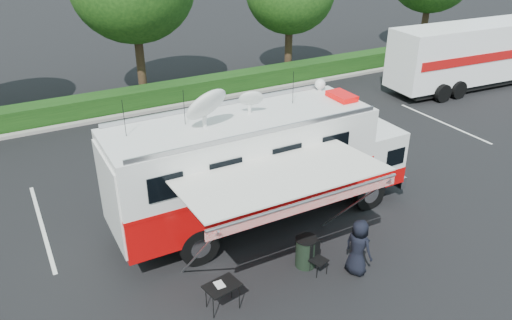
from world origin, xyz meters
The scene contains 10 objects.
ground_plane centered at (0.00, 0.00, 0.00)m, with size 120.00×120.00×0.00m, color black.
back_border centered at (1.14, 12.90, 5.00)m, with size 60.00×6.14×8.87m.
stall_lines centered at (-0.50, 3.00, 0.00)m, with size 24.12×5.50×0.01m.
command_truck centered at (-0.08, 0.00, 2.00)m, with size 9.70×2.67×4.66m.
awning centered at (-0.95, -2.77, 3.00)m, with size 5.30×2.73×3.20m.
person centered at (0.93, -3.65, 0.00)m, with size 0.83×0.54×1.69m, color black.
folding_table centered at (-2.94, -3.15, 0.69)m, with size 0.96×0.76×0.74m.
folding_chair centered at (-0.02, -3.07, 0.52)m, with size 0.52×0.54×0.88m.
trash_bin centered at (-0.15, -2.72, 0.47)m, with size 0.62×0.62×0.93m.
semi_trailer centered at (17.47, 6.15, 1.88)m, with size 11.67×3.18×3.56m.
Camera 1 is at (-6.82, -12.04, 9.11)m, focal length 35.00 mm.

